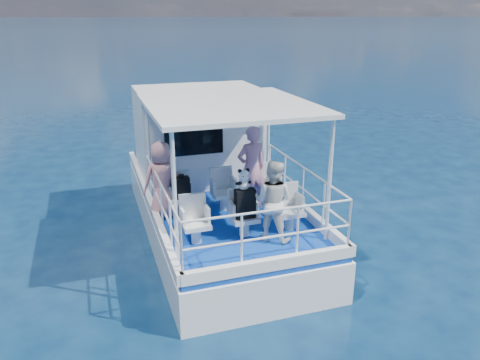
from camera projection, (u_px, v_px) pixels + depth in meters
The scene contains 20 objects.
ground at pixel (227, 252), 9.86m from camera, with size 2000.00×2000.00×0.00m, color #08203F.
hull at pixel (215, 232), 10.76m from camera, with size 3.00×7.00×1.60m, color white.
deck at pixel (214, 198), 10.47m from camera, with size 2.90×6.90×0.10m, color navy.
cabin at pixel (199, 134), 11.25m from camera, with size 2.85×2.00×2.20m, color white.
canopy at pixel (229, 105), 8.63m from camera, with size 3.00×3.20×0.08m, color white.
canopy_posts at pixel (230, 165), 8.97m from camera, with size 2.77×2.97×2.20m.
railings at pixel (235, 200), 8.88m from camera, with size 2.84×3.59×1.00m, color white, non-canonical shape.
seat_port_fwd at pixel (181, 206), 9.41m from camera, with size 0.48×0.46×0.38m, color silver.
seat_center_fwd at pixel (224, 200), 9.68m from camera, with size 0.48×0.46×0.38m, color silver.
seat_stbd_fwd at pixel (265, 195), 9.94m from camera, with size 0.48×0.46×0.38m, color silver.
seat_port_aft at pixel (196, 232), 8.25m from camera, with size 0.48×0.46×0.38m, color silver.
seat_center_aft at pixel (244, 226), 8.51m from camera, with size 0.48×0.46×0.38m, color silver.
seat_stbd_aft at pixel (290, 219), 8.78m from camera, with size 0.48×0.46×0.38m, color silver.
passenger_port_fwd at pixel (162, 180), 9.13m from camera, with size 0.57×0.41×1.54m, color tan.
passenger_stbd_fwd at pixel (251, 168), 9.46m from camera, with size 0.64×0.42×1.76m, color #CB839D.
passenger_stbd_aft at pixel (273, 201), 8.19m from camera, with size 0.72×0.56×1.48m, color white.
backpack_port at pixel (181, 188), 9.20m from camera, with size 0.33×0.19×0.43m, color black.
backpack_center at pixel (245, 204), 8.32m from camera, with size 0.35×0.20×0.53m, color black.
compact_camera at pixel (181, 176), 9.14m from camera, with size 0.10×0.06×0.06m, color black.
panda at pixel (244, 179), 8.18m from camera, with size 0.25×0.21×0.38m, color white, non-canonical shape.
Camera 1 is at (-2.50, -8.43, 4.72)m, focal length 35.00 mm.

